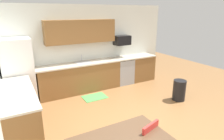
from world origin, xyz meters
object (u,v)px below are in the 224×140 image
at_px(refrigerator, 19,73).
at_px(oven_range, 123,71).
at_px(trash_bin, 179,90).
at_px(microwave, 122,40).

relative_size(refrigerator, oven_range, 2.02).
bearing_deg(trash_bin, oven_range, 108.86).
bearing_deg(oven_range, trash_bin, -71.14).
bearing_deg(refrigerator, oven_range, 1.37).
xyz_separation_m(refrigerator, oven_range, (3.35, 0.08, -0.46)).
xyz_separation_m(microwave, trash_bin, (0.68, -2.09, -1.23)).
bearing_deg(refrigerator, microwave, 3.08).
relative_size(refrigerator, trash_bin, 3.06).
distance_m(refrigerator, trash_bin, 4.50).
bearing_deg(microwave, trash_bin, -71.98).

